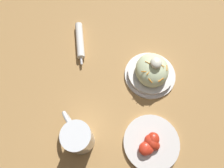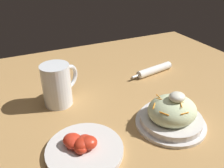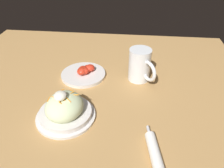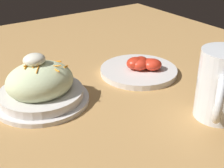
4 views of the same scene
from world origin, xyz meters
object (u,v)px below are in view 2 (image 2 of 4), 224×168
Objects in this scene: salad_plate at (172,114)px; napkin_roll at (154,70)px; tomato_plate at (83,147)px; beer_mug at (58,87)px.

salad_plate is 0.99× the size of napkin_roll.
salad_plate reaches higher than tomato_plate.
beer_mug is at bearing -90.22° from tomato_plate.
tomato_plate is (0.43, 0.31, -0.00)m from napkin_roll.
tomato_plate is at bearing 35.24° from napkin_roll.
beer_mug is 0.26m from tomato_plate.
beer_mug reaches higher than napkin_roll.
salad_plate is at bearing 136.59° from beer_mug.
tomato_plate is at bearing 89.78° from beer_mug.
beer_mug reaches higher than tomato_plate.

